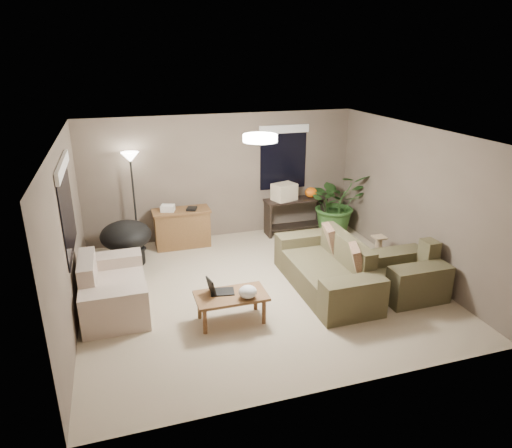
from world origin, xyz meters
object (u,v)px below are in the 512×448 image
object	(u,v)px
cat_scratching_post	(378,251)
loveseat	(112,290)
armchair	(407,276)
main_sofa	(327,271)
papasan_chair	(126,240)
console_table	(295,213)
floor_lamp	(131,169)
desk	(182,228)
houseplant	(336,210)
coffee_table	(231,298)

from	to	relation	value
cat_scratching_post	loveseat	bearing A→B (deg)	-176.91
loveseat	armchair	distance (m)	4.54
main_sofa	papasan_chair	distance (m)	3.59
console_table	floor_lamp	xyz separation A→B (m)	(-3.23, 0.06, 1.16)
main_sofa	console_table	size ratio (longest dim) A/B	1.69
desk	houseplant	xyz separation A→B (m)	(3.20, -0.24, 0.14)
loveseat	houseplant	distance (m)	4.90
armchair	houseplant	bearing A→B (deg)	87.94
loveseat	main_sofa	bearing A→B (deg)	-6.39
main_sofa	desk	distance (m)	3.13
cat_scratching_post	houseplant	bearing A→B (deg)	92.94
desk	floor_lamp	size ratio (longest dim) A/B	0.58
armchair	houseplant	xyz separation A→B (m)	(0.10, 2.71, 0.22)
desk	papasan_chair	xyz separation A→B (m)	(-1.07, -0.52, 0.09)
main_sofa	papasan_chair	size ratio (longest dim) A/B	1.86
desk	papasan_chair	distance (m)	1.19
coffee_table	cat_scratching_post	bearing A→B (deg)	20.25
papasan_chair	armchair	bearing A→B (deg)	-30.18
armchair	floor_lamp	bearing A→B (deg)	142.62
loveseat	desk	world-z (taller)	loveseat
console_table	loveseat	bearing A→B (deg)	-150.98
desk	console_table	world-z (taller)	same
console_table	main_sofa	bearing A→B (deg)	-99.51
loveseat	console_table	world-z (taller)	loveseat
loveseat	cat_scratching_post	xyz separation A→B (m)	(4.63, 0.25, -0.08)
floor_lamp	cat_scratching_post	world-z (taller)	floor_lamp
floor_lamp	houseplant	bearing A→B (deg)	-4.37
coffee_table	papasan_chair	distance (m)	2.74
coffee_table	desk	world-z (taller)	desk
main_sofa	houseplant	world-z (taller)	houseplant
armchair	coffee_table	bearing A→B (deg)	179.48
main_sofa	floor_lamp	xyz separation A→B (m)	(-2.82, 2.50, 1.30)
armchair	papasan_chair	distance (m)	4.83
coffee_table	desk	distance (m)	2.93
desk	floor_lamp	bearing A→B (deg)	175.23
armchair	desk	xyz separation A→B (m)	(-3.10, 2.95, 0.08)
armchair	coffee_table	xyz separation A→B (m)	(-2.86, 0.03, 0.06)
armchair	papasan_chair	bearing A→B (deg)	149.82
armchair	main_sofa	bearing A→B (deg)	155.21
armchair	houseplant	distance (m)	2.72
armchair	houseplant	size ratio (longest dim) A/B	0.76
main_sofa	floor_lamp	distance (m)	3.99
desk	console_table	bearing A→B (deg)	0.37
coffee_table	cat_scratching_post	world-z (taller)	cat_scratching_post
coffee_table	cat_scratching_post	distance (m)	3.24
loveseat	papasan_chair	size ratio (longest dim) A/B	1.35
armchair	floor_lamp	size ratio (longest dim) A/B	0.52
main_sofa	cat_scratching_post	distance (m)	1.45
houseplant	console_table	bearing A→B (deg)	162.82
main_sofa	coffee_table	xyz separation A→B (m)	(-1.72, -0.50, 0.06)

